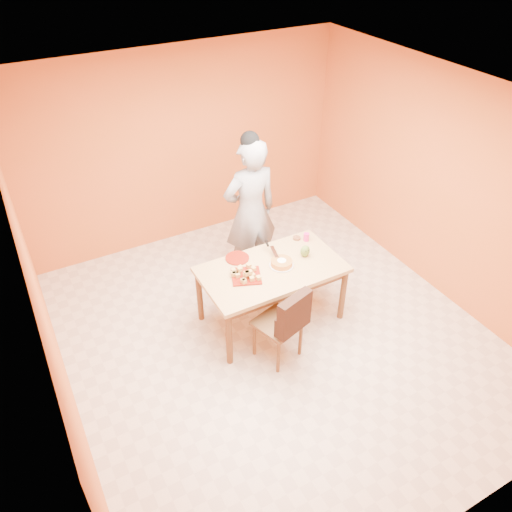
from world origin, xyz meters
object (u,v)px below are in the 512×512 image
person (250,212)px  magenta_glass (306,237)px  dining_chair (279,322)px  red_dinner_plate (237,258)px  dining_table (272,274)px  sponge_cake (282,263)px  checker_tin (297,238)px  pastry_platter (246,276)px  egg_ornament (305,251)px

person → magenta_glass: bearing=128.3°
dining_chair → magenta_glass: (0.86, 0.83, 0.31)m
red_dinner_plate → magenta_glass: bearing=-4.5°
dining_table → sponge_cake: 0.18m
dining_chair → checker_tin: bearing=32.8°
person → sponge_cake: 0.89m
dining_chair → magenta_glass: size_ratio=9.83×
pastry_platter → checker_tin: (0.87, 0.35, 0.00)m
person → magenta_glass: (0.45, -0.59, -0.16)m
magenta_glass → sponge_cake: bearing=-151.2°
dining_chair → person: (0.42, 1.42, 0.47)m
dining_chair → person: 1.55m
dining_table → checker_tin: size_ratio=17.69×
egg_ornament → magenta_glass: size_ratio=1.49×
dining_chair → checker_tin: size_ratio=10.63×
person → magenta_glass: size_ratio=19.81×
red_dinner_plate → egg_ornament: (0.71, -0.33, 0.06)m
person → sponge_cake: person is taller
sponge_cake → checker_tin: sponge_cake is taller
magenta_glass → checker_tin: bearing=137.1°
magenta_glass → red_dinner_plate: bearing=175.5°
sponge_cake → egg_ornament: (0.33, 0.02, 0.03)m
dining_chair → sponge_cake: (0.35, 0.54, 0.30)m
person → magenta_glass: person is taller
red_dinner_plate → sponge_cake: sponge_cake is taller
pastry_platter → magenta_glass: bearing=15.9°
red_dinner_plate → pastry_platter: bearing=-100.6°
red_dinner_plate → sponge_cake: bearing=-43.1°
dining_chair → red_dinner_plate: (-0.03, 0.90, 0.27)m
dining_chair → red_dinner_plate: dining_chair is taller
dining_chair → sponge_cake: size_ratio=3.93×
pastry_platter → sponge_cake: sponge_cake is taller
sponge_cake → magenta_glass: magenta_glass is taller
egg_ornament → checker_tin: egg_ornament is taller
dining_table → pastry_platter: pastry_platter is taller
person → pastry_platter: size_ratio=6.17×
sponge_cake → egg_ornament: bearing=4.1°
pastry_platter → sponge_cake: 0.44m
dining_chair → egg_ornament: 0.94m
dining_chair → pastry_platter: dining_chair is taller
person → egg_ornament: bearing=108.0°
person → dining_chair: bearing=74.8°
dining_table → magenta_glass: 0.70m
dining_table → checker_tin: bearing=32.6°
sponge_cake → dining_table: bearing=173.7°
pastry_platter → red_dinner_plate: (0.06, 0.34, -0.00)m
dining_table → red_dinner_plate: red_dinner_plate is taller
pastry_platter → egg_ornament: bearing=0.8°
red_dinner_plate → person: bearing=49.1°
dining_chair → egg_ornament: (0.67, 0.57, 0.33)m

